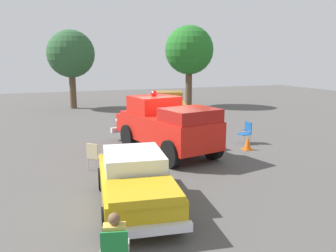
# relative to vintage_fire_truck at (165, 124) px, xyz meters

# --- Properties ---
(ground_plane) EXTENTS (60.00, 60.00, 0.00)m
(ground_plane) POSITION_rel_vintage_fire_truck_xyz_m (0.07, -0.11, -1.20)
(ground_plane) COLOR #514F4C
(vintage_fire_truck) EXTENTS (6.28, 3.45, 2.59)m
(vintage_fire_truck) POSITION_rel_vintage_fire_truck_xyz_m (0.00, 0.00, 0.00)
(vintage_fire_truck) COLOR black
(vintage_fire_truck) RESTS_ON ground
(classic_hot_rod) EXTENTS (4.57, 2.43, 1.46)m
(classic_hot_rod) POSITION_rel_vintage_fire_truck_xyz_m (-5.03, 2.69, -0.45)
(classic_hot_rod) COLOR black
(classic_hot_rod) RESTS_ON ground
(parked_pickup) EXTENTS (5.12, 3.27, 1.90)m
(parked_pickup) POSITION_rel_vintage_fire_truck_xyz_m (6.17, -2.47, -0.21)
(parked_pickup) COLOR black
(parked_pickup) RESTS_ON ground
(lawn_chair_near_truck) EXTENTS (0.60, 0.61, 1.02)m
(lawn_chair_near_truck) POSITION_rel_vintage_fire_truck_xyz_m (-7.97, 3.87, -0.61)
(lawn_chair_near_truck) COLOR #B7BABF
(lawn_chair_near_truck) RESTS_ON ground
(lawn_chair_by_car) EXTENTS (0.69, 0.69, 1.02)m
(lawn_chair_by_car) POSITION_rel_vintage_fire_truck_xyz_m (-1.53, 3.25, -0.61)
(lawn_chair_by_car) COLOR #B7BABF
(lawn_chair_by_car) RESTS_ON ground
(lawn_chair_spare) EXTENTS (0.54, 0.52, 1.02)m
(lawn_chair_spare) POSITION_rel_vintage_fire_truck_xyz_m (0.06, -4.11, -0.61)
(lawn_chair_spare) COLOR #B7BABF
(lawn_chair_spare) RESTS_ON ground
(spectator_seated) EXTENTS (0.61, 0.49, 1.29)m
(spectator_seated) POSITION_rel_vintage_fire_truck_xyz_m (-7.84, 3.84, -0.50)
(spectator_seated) COLOR #383842
(spectator_seated) RESTS_ON ground
(oak_tree_left) EXTENTS (3.74, 3.74, 6.22)m
(oak_tree_left) POSITION_rel_vintage_fire_truck_xyz_m (15.10, 2.40, 3.11)
(oak_tree_left) COLOR brown
(oak_tree_left) RESTS_ON ground
(oak_tree_distant) EXTENTS (4.02, 4.02, 6.69)m
(oak_tree_distant) POSITION_rel_vintage_fire_truck_xyz_m (13.07, -6.92, 3.43)
(oak_tree_distant) COLOR brown
(oak_tree_distant) RESTS_ON ground
(traffic_cone) EXTENTS (0.40, 0.40, 0.64)m
(traffic_cone) POSITION_rel_vintage_fire_truck_xyz_m (-1.00, -3.52, -0.89)
(traffic_cone) COLOR orange
(traffic_cone) RESTS_ON ground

